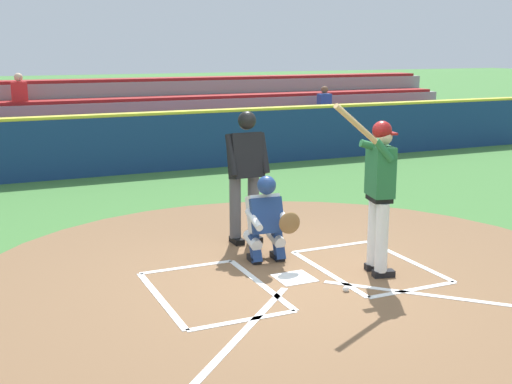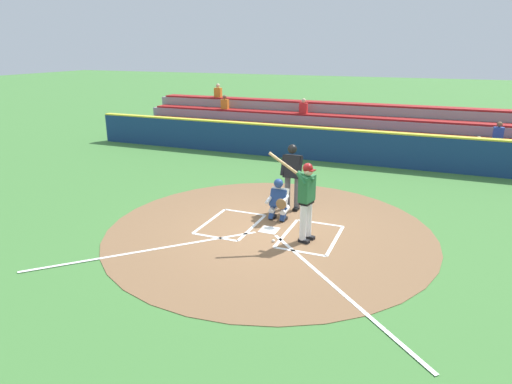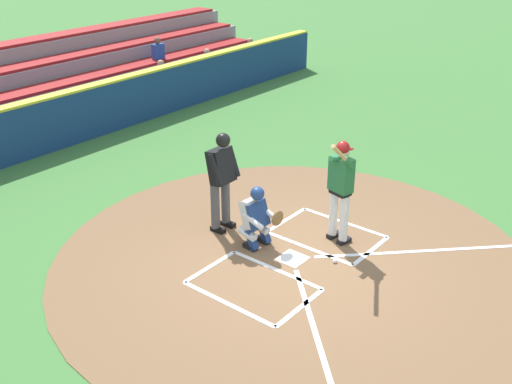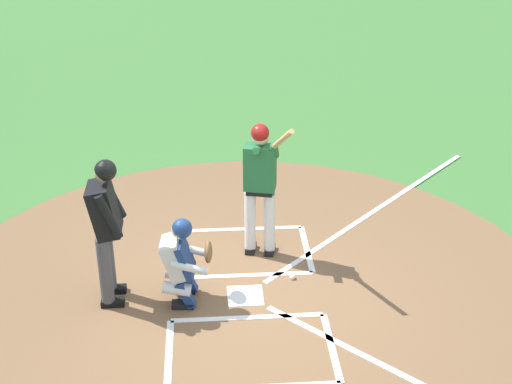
# 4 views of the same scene
# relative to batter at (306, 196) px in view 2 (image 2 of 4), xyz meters

# --- Properties ---
(ground_plane) EXTENTS (120.00, 120.00, 0.00)m
(ground_plane) POSITION_rel_batter_xyz_m (0.98, -0.26, -1.10)
(ground_plane) COLOR #427A38
(dirt_circle) EXTENTS (8.00, 8.00, 0.01)m
(dirt_circle) POSITION_rel_batter_xyz_m (0.98, -0.26, -1.09)
(dirt_circle) COLOR brown
(dirt_circle) RESTS_ON ground
(home_plate_and_chalk) EXTENTS (7.93, 4.91, 0.01)m
(home_plate_and_chalk) POSITION_rel_batter_xyz_m (0.98, 0.62, -1.08)
(home_plate_and_chalk) COLOR white
(home_plate_and_chalk) RESTS_ON dirt_circle
(batter) EXTENTS (1.04, 0.55, 2.13)m
(batter) POSITION_rel_batter_xyz_m (0.00, 0.00, 0.00)
(batter) COLOR white
(batter) RESTS_ON ground
(catcher) EXTENTS (0.59, 0.64, 1.13)m
(catcher) POSITION_rel_batter_xyz_m (0.99, -1.01, -0.51)
(catcher) COLOR black
(catcher) RESTS_ON ground
(plate_umpire) EXTENTS (0.58, 0.41, 1.86)m
(plate_umpire) POSITION_rel_batter_xyz_m (0.92, -1.87, -0.02)
(plate_umpire) COLOR #4C4C51
(plate_umpire) RESTS_ON ground
(baseball) EXTENTS (0.07, 0.07, 0.07)m
(baseball) POSITION_rel_batter_xyz_m (0.65, 0.36, -1.06)
(baseball) COLOR white
(baseball) RESTS_ON ground
(backstop_wall) EXTENTS (22.00, 0.36, 1.31)m
(backstop_wall) POSITION_rel_batter_xyz_m (0.98, -7.76, -0.45)
(backstop_wall) COLOR navy
(backstop_wall) RESTS_ON ground
(bleacher_stand) EXTENTS (20.00, 3.40, 2.55)m
(bleacher_stand) POSITION_rel_batter_xyz_m (0.97, -10.46, -0.39)
(bleacher_stand) COLOR gray
(bleacher_stand) RESTS_ON ground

